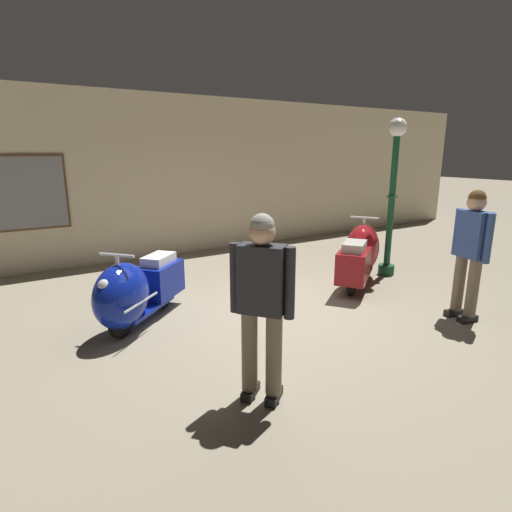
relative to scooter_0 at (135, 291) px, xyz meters
name	(u,v)px	position (x,y,z in m)	size (l,w,h in m)	color
ground_plane	(283,313)	(1.84, -0.62, -0.47)	(60.00, 60.00, 0.00)	gray
showroom_back_wall	(163,177)	(1.64, 3.44, 1.18)	(18.00, 0.63, 3.30)	beige
scooter_0	(135,291)	(0.00, 0.00, 0.00)	(1.57, 1.47, 1.03)	black
scooter_1	(360,254)	(3.75, -0.16, 0.02)	(1.72, 1.45, 1.08)	black
lamppost	(393,186)	(4.51, -0.10, 1.11)	(0.31, 0.31, 2.71)	#144728
visitor_0	(471,246)	(3.77, -2.04, 0.52)	(0.33, 0.57, 1.71)	black
visitor_1	(262,297)	(0.49, -2.19, 0.51)	(0.42, 0.46, 1.69)	black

